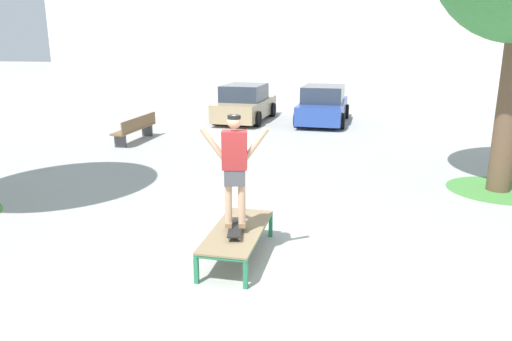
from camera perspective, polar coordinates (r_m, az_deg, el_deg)
ground_plane at (r=7.54m, az=0.59°, el=-10.55°), size 120.00×120.00×0.00m
building_facade at (r=39.44m, az=5.75°, el=18.00°), size 41.71×4.00×10.47m
skate_box at (r=7.48m, az=-2.22°, el=-7.31°), size 0.80×1.92×0.46m
skateboard at (r=7.34m, az=-2.44°, el=-6.75°), size 0.34×0.82×0.09m
skater at (r=7.03m, az=-2.53°, el=0.80°), size 1.00×0.33×1.69m
grass_patch_near_right at (r=12.17m, az=26.58°, el=-2.04°), size 2.19×2.19×0.01m
car_tan at (r=20.16m, az=-1.30°, el=7.84°), size 2.12×4.30×1.50m
car_blue at (r=19.81m, az=7.91°, el=7.58°), size 2.06×4.27×1.50m
park_bench at (r=16.47m, az=-14.01°, el=4.87°), size 0.52×2.41×0.83m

